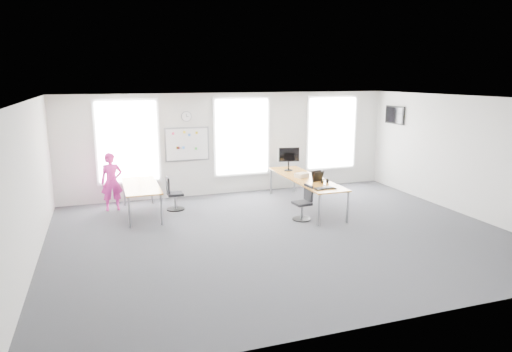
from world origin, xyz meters
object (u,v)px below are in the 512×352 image
object	(u,v)px
headphones	(325,181)
monitor	(289,157)
chair_right	(304,205)
desk_right	(305,180)
desk_left	(141,187)
person	(112,182)
chair_left	(173,195)
keyboard	(324,188)

from	to	relation	value
headphones	monitor	distance (m)	1.80
monitor	chair_right	bearing A→B (deg)	-93.73
chair_right	monitor	size ratio (longest dim) A/B	1.28
desk_right	desk_left	size ratio (longest dim) A/B	1.55
desk_right	person	size ratio (longest dim) A/B	2.17
desk_right	monitor	distance (m)	1.12
desk_right	monitor	bearing A→B (deg)	93.29
chair_left	monitor	bearing A→B (deg)	-87.95
person	desk_right	bearing A→B (deg)	-17.11
keyboard	person	bearing A→B (deg)	140.47
desk_right	keyboard	distance (m)	1.29
headphones	monitor	size ratio (longest dim) A/B	0.28
person	monitor	distance (m)	4.90
chair_right	headphones	bearing A→B (deg)	106.29
desk_left	monitor	world-z (taller)	monitor
person	monitor	size ratio (longest dim) A/B	2.27
chair_left	person	bearing A→B (deg)	70.48
chair_right	person	distance (m)	5.04
desk_left	keyboard	xyz separation A→B (m)	(4.14, -1.97, 0.11)
desk_left	headphones	world-z (taller)	headphones
person	headphones	world-z (taller)	person
monitor	keyboard	bearing A→B (deg)	-82.47
chair_right	monitor	distance (m)	2.24
chair_left	desk_right	bearing A→B (deg)	-104.81
keyboard	monitor	distance (m)	2.33
person	keyboard	bearing A→B (deg)	-30.35
chair_right	headphones	world-z (taller)	headphones
chair_right	keyboard	xyz separation A→B (m)	(0.40, -0.27, 0.44)
desk_left	chair_right	size ratio (longest dim) A/B	2.47
person	keyboard	size ratio (longest dim) A/B	3.11
chair_right	headphones	distance (m)	0.90
desk_left	headphones	size ratio (longest dim) A/B	11.19
chair_right	person	world-z (taller)	person
chair_left	headphones	xyz separation A→B (m)	(3.61, -1.59, 0.47)
chair_right	chair_left	bearing A→B (deg)	-128.48
desk_right	chair_left	bearing A→B (deg)	165.82
desk_left	chair_left	distance (m)	0.90
desk_right	headphones	distance (m)	0.76
desk_left	person	xyz separation A→B (m)	(-0.68, 0.69, 0.05)
desk_right	chair_right	size ratio (longest dim) A/B	3.84
desk_right	headphones	bearing A→B (deg)	-74.91
person	chair_left	bearing A→B (deg)	-20.35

